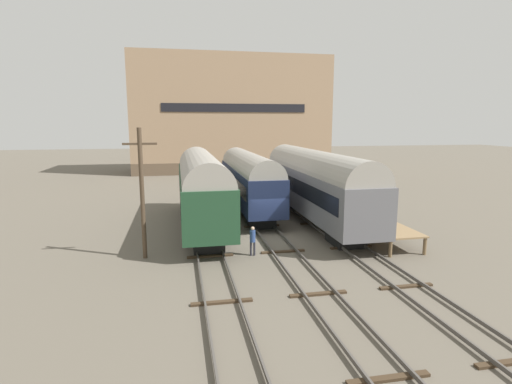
{
  "coord_description": "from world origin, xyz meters",
  "views": [
    {
      "loc": [
        -5.87,
        -24.65,
        7.44
      ],
      "look_at": [
        0.0,
        5.17,
        2.2
      ],
      "focal_mm": 28.0,
      "sensor_mm": 36.0,
      "label": 1
    }
  ],
  "objects_px": {
    "train_car_green": "(202,186)",
    "train_car_grey": "(315,182)",
    "train_car_navy": "(249,178)",
    "bench": "(351,203)",
    "utility_pole": "(142,192)",
    "person_worker": "(253,238)"
  },
  "relations": [
    {
      "from": "train_car_navy",
      "to": "train_car_green",
      "type": "relative_size",
      "value": 1.0
    },
    {
      "from": "train_car_grey",
      "to": "train_car_green",
      "type": "bearing_deg",
      "value": -178.35
    },
    {
      "from": "train_car_grey",
      "to": "person_worker",
      "type": "distance_m",
      "value": 9.45
    },
    {
      "from": "person_worker",
      "to": "utility_pole",
      "type": "distance_m",
      "value": 6.63
    },
    {
      "from": "train_car_green",
      "to": "utility_pole",
      "type": "bearing_deg",
      "value": -121.25
    },
    {
      "from": "train_car_navy",
      "to": "bench",
      "type": "height_order",
      "value": "train_car_navy"
    },
    {
      "from": "train_car_green",
      "to": "bench",
      "type": "distance_m",
      "value": 11.01
    },
    {
      "from": "train_car_green",
      "to": "train_car_grey",
      "type": "distance_m",
      "value": 8.49
    },
    {
      "from": "train_car_navy",
      "to": "train_car_grey",
      "type": "bearing_deg",
      "value": -47.43
    },
    {
      "from": "utility_pole",
      "to": "train_car_grey",
      "type": "bearing_deg",
      "value": 27.02
    },
    {
      "from": "person_worker",
      "to": "train_car_green",
      "type": "bearing_deg",
      "value": 109.75
    },
    {
      "from": "train_car_green",
      "to": "utility_pole",
      "type": "height_order",
      "value": "utility_pole"
    },
    {
      "from": "train_car_grey",
      "to": "bench",
      "type": "height_order",
      "value": "train_car_grey"
    },
    {
      "from": "train_car_navy",
      "to": "train_car_green",
      "type": "height_order",
      "value": "train_car_green"
    },
    {
      "from": "utility_pole",
      "to": "train_car_navy",
      "type": "bearing_deg",
      "value": 53.99
    },
    {
      "from": "train_car_green",
      "to": "person_worker",
      "type": "bearing_deg",
      "value": -70.25
    },
    {
      "from": "bench",
      "to": "person_worker",
      "type": "xyz_separation_m",
      "value": [
        -8.46,
        -5.65,
        -0.58
      ]
    },
    {
      "from": "train_car_green",
      "to": "train_car_grey",
      "type": "xyz_separation_m",
      "value": [
        8.49,
        0.24,
        0.03
      ]
    },
    {
      "from": "utility_pole",
      "to": "bench",
      "type": "bearing_deg",
      "value": 18.68
    },
    {
      "from": "person_worker",
      "to": "train_car_navy",
      "type": "bearing_deg",
      "value": 80.92
    },
    {
      "from": "train_car_navy",
      "to": "person_worker",
      "type": "xyz_separation_m",
      "value": [
        -1.85,
        -11.55,
        -1.85
      ]
    },
    {
      "from": "train_car_navy",
      "to": "bench",
      "type": "distance_m",
      "value": 8.95
    }
  ]
}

